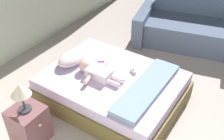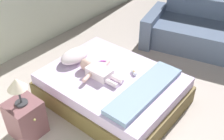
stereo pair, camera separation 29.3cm
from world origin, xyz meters
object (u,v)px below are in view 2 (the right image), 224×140
at_px(couch, 200,32).
at_px(nightstand, 26,118).
at_px(pillow, 75,56).
at_px(toothbrush, 104,61).
at_px(baby, 97,71).
at_px(baby_bottle, 134,72).
at_px(bed, 112,88).
at_px(lamp, 17,85).

height_order(couch, nightstand, couch).
relative_size(pillow, toothbrush, 3.88).
bearing_deg(baby, couch, -12.00).
relative_size(pillow, nightstand, 0.99).
xyz_separation_m(toothbrush, nightstand, (-1.30, 0.11, -0.18)).
bearing_deg(baby_bottle, nightstand, 155.22).
bearing_deg(couch, baby_bottle, 177.10).
height_order(pillow, nightstand, pillow).
relative_size(bed, couch, 0.89).
relative_size(lamp, baby_bottle, 3.25).
relative_size(bed, baby_bottle, 16.57).
bearing_deg(bed, baby, 118.69).
xyz_separation_m(pillow, couch, (2.17, -0.94, -0.22)).
relative_size(baby, couch, 0.32).
distance_m(bed, baby_bottle, 0.38).
height_order(couch, baby_bottle, couch).
xyz_separation_m(toothbrush, lamp, (-1.30, 0.11, 0.33)).
bearing_deg(pillow, baby_bottle, -72.55).
bearing_deg(toothbrush, lamp, 175.13).
bearing_deg(bed, toothbrush, 57.96).
xyz_separation_m(bed, pillow, (-0.04, 0.64, 0.29)).
relative_size(bed, pillow, 3.79).
height_order(pillow, toothbrush, pillow).
bearing_deg(lamp, bed, -20.71).
xyz_separation_m(nightstand, lamp, (-0.00, 0.00, 0.51)).
xyz_separation_m(baby, couch, (2.23, -0.47, -0.20)).
xyz_separation_m(bed, lamp, (-1.11, 0.42, 0.55)).
xyz_separation_m(baby, lamp, (-1.01, 0.24, 0.27)).
distance_m(bed, nightstand, 1.19).
relative_size(pillow, baby, 0.72).
bearing_deg(baby, pillow, 82.86).
bearing_deg(pillow, couch, -23.32).
bearing_deg(lamp, nightstand, -90.00).
xyz_separation_m(pillow, nightstand, (-1.07, -0.22, -0.26)).
height_order(pillow, lamp, lamp).
distance_m(baby, baby_bottle, 0.50).
height_order(pillow, couch, couch).
bearing_deg(nightstand, couch, -12.39).
height_order(bed, baby, baby).
bearing_deg(toothbrush, baby, -156.47).
distance_m(bed, couch, 2.15).
xyz_separation_m(pillow, toothbrush, (0.23, -0.34, -0.07)).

